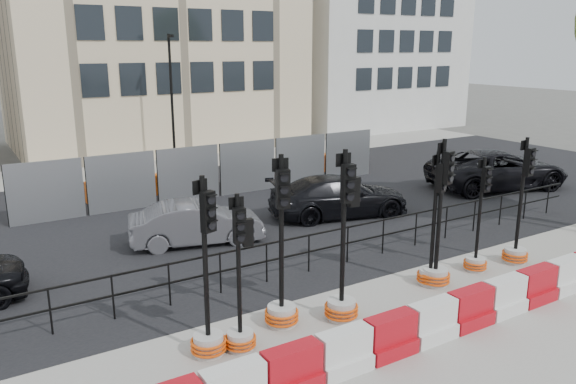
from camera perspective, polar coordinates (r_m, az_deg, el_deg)
ground at (r=13.94m, az=9.05°, el=-8.70°), size 120.00×120.00×0.00m
sidewalk_near at (r=12.06m, az=18.57°, el=-13.14°), size 40.00×6.00×0.02m
road at (r=19.44m, az=-4.44°, el=-1.74°), size 40.00×14.00×0.03m
sidewalk_far at (r=27.54m, az=-13.08°, el=2.79°), size 40.00×4.00×0.02m
building_white at (r=40.68m, az=7.59°, el=18.05°), size 12.00×9.06×16.00m
kerb_railing at (r=14.56m, az=6.08°, el=-4.67°), size 18.00×0.04×1.00m
heras_fencing at (r=22.02m, az=-6.59°, el=1.87°), size 14.33×1.72×2.00m
lamp_post_far at (r=26.29m, az=-11.71°, el=9.40°), size 0.12×0.56×6.00m
barrier_row at (r=12.02m, az=17.97°, el=-11.30°), size 13.60×0.50×0.80m
traffic_signal_a at (r=10.44m, az=-8.12°, el=-12.78°), size 0.66×0.66×3.37m
traffic_signal_b at (r=10.53m, az=-4.85°, el=-12.30°), size 0.59×0.59×3.00m
traffic_signal_c at (r=11.34m, az=-0.64°, el=-10.15°), size 0.69×0.69×3.52m
traffic_signal_d at (r=11.57m, az=5.60°, el=-9.02°), size 0.70×0.70×3.57m
traffic_signal_e at (r=13.59m, az=14.91°, el=-6.38°), size 0.69×0.69×3.49m
traffic_signal_f at (r=13.60m, az=14.46°, el=-6.14°), size 0.63×0.63×3.20m
traffic_signal_g at (r=14.77m, az=18.64°, el=-5.44°), size 0.57×0.57×2.91m
traffic_signal_h at (r=15.63m, az=22.26°, el=-4.37°), size 0.65×0.65×3.30m
car_b at (r=16.11m, az=-9.29°, el=-3.14°), size 3.11×4.37×1.23m
car_c at (r=18.57m, az=5.21°, el=-0.42°), size 3.97×5.50×1.35m
car_d at (r=23.59m, az=20.53°, el=2.17°), size 5.19×6.76×1.54m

